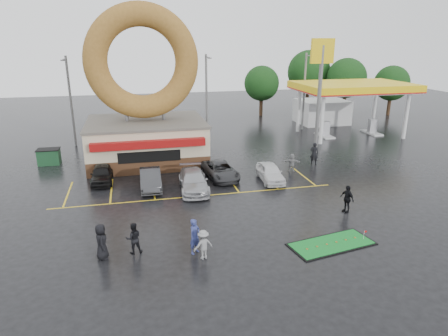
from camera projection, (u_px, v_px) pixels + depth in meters
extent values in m
plane|color=black|center=(207.00, 216.00, 24.93)|extent=(120.00, 120.00, 0.00)
cube|color=#472B19|center=(148.00, 154.00, 36.13)|extent=(10.00, 8.00, 1.20)
cube|color=beige|center=(147.00, 135.00, 35.59)|extent=(10.00, 8.00, 2.30)
cube|color=#59544C|center=(146.00, 121.00, 35.20)|extent=(10.20, 8.20, 0.20)
cube|color=maroon|center=(149.00, 144.00, 31.53)|extent=(9.00, 0.60, 0.60)
cylinder|color=slate|center=(126.00, 114.00, 34.64)|extent=(0.30, 0.30, 1.20)
cylinder|color=slate|center=(164.00, 113.00, 35.33)|extent=(0.30, 0.30, 1.20)
torus|color=brown|center=(142.00, 62.00, 33.63)|extent=(9.60, 2.00, 9.60)
cylinder|color=silver|center=(322.00, 120.00, 41.29)|extent=(0.40, 0.40, 5.00)
cylinder|color=silver|center=(406.00, 116.00, 43.45)|extent=(0.40, 0.40, 5.00)
cylinder|color=silver|center=(299.00, 111.00, 46.85)|extent=(0.40, 0.40, 5.00)
cylinder|color=silver|center=(375.00, 107.00, 49.01)|extent=(0.40, 0.40, 5.00)
cube|color=silver|center=(353.00, 89.00, 44.30)|extent=(12.00, 8.00, 0.50)
cube|color=yellow|center=(353.00, 86.00, 44.20)|extent=(12.30, 8.30, 0.70)
cube|color=#99999E|center=(325.00, 128.00, 45.00)|extent=(0.90, 0.60, 1.60)
cube|color=#99999E|center=(372.00, 126.00, 46.29)|extent=(0.90, 0.60, 1.60)
cube|color=silver|center=(322.00, 112.00, 51.94)|extent=(6.00, 5.00, 3.00)
cylinder|color=slate|center=(319.00, 101.00, 37.31)|extent=(0.36, 0.36, 10.00)
cube|color=yellow|center=(323.00, 51.00, 35.91)|extent=(2.20, 0.30, 2.20)
cylinder|color=slate|center=(71.00, 102.00, 39.89)|extent=(0.24, 0.24, 9.00)
cylinder|color=slate|center=(64.00, 59.00, 37.67)|extent=(0.12, 2.00, 0.12)
cube|color=slate|center=(63.00, 60.00, 36.76)|extent=(0.40, 0.18, 0.12)
cylinder|color=slate|center=(206.00, 96.00, 43.85)|extent=(0.24, 0.24, 9.00)
cylinder|color=slate|center=(208.00, 57.00, 41.62)|extent=(0.12, 2.00, 0.12)
cube|color=slate|center=(210.00, 58.00, 40.71)|extent=(0.40, 0.18, 0.12)
cylinder|color=slate|center=(304.00, 92.00, 47.37)|extent=(0.24, 0.24, 9.00)
cylinder|color=slate|center=(310.00, 56.00, 45.14)|extent=(0.12, 2.00, 0.12)
cube|color=slate|center=(314.00, 57.00, 44.23)|extent=(0.40, 0.18, 0.12)
cylinder|color=#332114|center=(344.00, 104.00, 57.89)|extent=(0.50, 0.50, 2.88)
sphere|color=black|center=(347.00, 78.00, 56.72)|extent=(5.60, 5.60, 5.60)
cylinder|color=#332114|center=(389.00, 106.00, 57.39)|extent=(0.50, 0.50, 2.52)
sphere|color=black|center=(392.00, 83.00, 56.37)|extent=(4.90, 4.90, 4.90)
cylinder|color=#332114|center=(307.00, 100.00, 60.67)|extent=(0.50, 0.50, 3.24)
sphere|color=black|center=(309.00, 72.00, 59.36)|extent=(6.30, 6.30, 6.30)
cylinder|color=#332114|center=(261.00, 107.00, 57.20)|extent=(0.50, 0.50, 2.52)
sphere|color=black|center=(262.00, 83.00, 56.18)|extent=(4.90, 4.90, 4.90)
imported|color=black|center=(102.00, 174.00, 30.63)|extent=(1.61, 3.95, 1.34)
imported|color=#2F2F31|center=(151.00, 179.00, 29.39)|extent=(1.55, 4.28, 1.40)
imported|color=#A4A5A9|center=(193.00, 181.00, 28.99)|extent=(2.25, 4.97, 1.41)
imported|color=#313134|center=(220.00, 170.00, 31.54)|extent=(2.59, 4.82, 1.29)
imported|color=silver|center=(270.00, 172.00, 30.92)|extent=(1.84, 4.07, 1.35)
imported|color=navy|center=(195.00, 236.00, 20.40)|extent=(0.81, 0.79, 1.88)
imported|color=black|center=(134.00, 238.00, 20.42)|extent=(0.87, 0.71, 1.67)
imported|color=gray|center=(203.00, 245.00, 19.90)|extent=(1.12, 0.82, 1.56)
imported|color=black|center=(101.00, 242.00, 19.86)|extent=(0.67, 0.96, 1.87)
imported|color=black|center=(347.00, 199.00, 25.29)|extent=(0.73, 1.13, 1.79)
imported|color=gray|center=(292.00, 163.00, 33.08)|extent=(1.48, 1.01, 1.53)
imported|color=black|center=(314.00, 154.00, 34.87)|extent=(0.86, 0.76, 1.97)
cube|color=#1C4828|center=(49.00, 157.00, 35.05)|extent=(1.83, 1.25, 1.30)
cube|color=black|center=(332.00, 244.00, 21.48)|extent=(4.92, 2.79, 0.05)
cube|color=#137527|center=(332.00, 244.00, 21.47)|extent=(4.67, 2.55, 0.03)
cylinder|color=silver|center=(364.00, 235.00, 21.83)|extent=(0.02, 0.02, 0.53)
cube|color=red|center=(365.00, 232.00, 21.78)|extent=(0.14, 0.01, 0.10)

